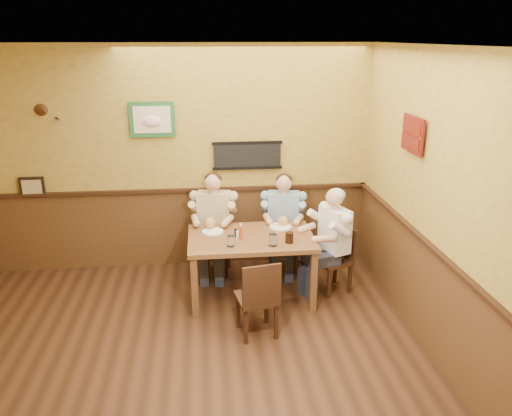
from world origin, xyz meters
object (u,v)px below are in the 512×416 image
Objects in this scene: diner_tan_shirt at (215,229)px; cola_tumbler at (289,237)px; dining_table at (251,244)px; chair_back_left at (215,242)px; salt_shaker at (238,234)px; chair_right_end at (333,259)px; chair_near_side at (257,296)px; chair_back_right at (283,240)px; diner_white_elder at (334,246)px; diner_blue_polo at (283,228)px; pepper_shaker at (236,233)px; water_glass_mid at (273,240)px; water_glass_left at (231,241)px; hot_sauce_bottle at (241,232)px.

diner_tan_shirt is 1.21m from cola_tumbler.
dining_table is 0.78m from diner_tan_shirt.
chair_back_left is 0.70× the size of diner_tan_shirt.
salt_shaker is at bearing 160.22° from cola_tumbler.
chair_near_side reaches higher than chair_right_end.
diner_tan_shirt is at bearing -169.66° from chair_back_right.
dining_table is 0.80m from chair_near_side.
diner_tan_shirt is 1.50m from diner_white_elder.
chair_right_end is at bearing -42.12° from chair_back_right.
chair_back_right is (0.87, 0.01, -0.01)m from chair_back_left.
diner_tan_shirt reaches higher than diner_white_elder.
diner_blue_polo is (0.87, 0.01, -0.02)m from diner_tan_shirt.
chair_back_left is 1.25m from cola_tumbler.
pepper_shaker reaches higher than chair_back_right.
chair_near_side is at bearing -91.56° from dining_table.
chair_back_right is 0.96× the size of chair_near_side.
chair_back_right is at bearing 74.51° from water_glass_mid.
water_glass_left is at bearing -72.52° from diner_tan_shirt.
salt_shaker is at bearing 68.69° from water_glass_left.
chair_back_left is at bearing 109.10° from salt_shaker.
hot_sauce_bottle is at bearing -53.78° from pepper_shaker.
hot_sauce_bottle is 0.09m from pepper_shaker.
chair_near_side is at bearing -99.14° from diner_blue_polo.
dining_table is at bearing 150.58° from cola_tumbler.
chair_back_right is 8.79× the size of pepper_shaker.
dining_table is at bearing 125.40° from water_glass_mid.
chair_back_left is at bearing 110.70° from hot_sauce_bottle.
diner_blue_polo reaches higher than chair_near_side.
pepper_shaker is at bearing 157.70° from cola_tumbler.
hot_sauce_bottle is (-1.09, -0.10, 0.26)m from diner_white_elder.
chair_near_side is 0.82m from hot_sauce_bottle.
dining_table is 1.75× the size of chair_back_right.
diner_white_elder is (0.00, 0.00, 0.17)m from chair_right_end.
diner_white_elder is at bearing 3.52° from salt_shaker.
cola_tumbler is (0.64, 0.03, -0.00)m from water_glass_left.
diner_blue_polo is 0.98m from hot_sauce_bottle.
dining_table is 17.01× the size of salt_shaker.
cola_tumbler reaches higher than chair_back_left.
salt_shaker is at bearing -62.64° from diner_tan_shirt.
diner_white_elder is at bearing -42.12° from chair_back_right.
diner_tan_shirt reaches higher than dining_table.
water_glass_left is 1.46× the size of salt_shaker.
pepper_shaker is (-0.56, 0.23, -0.01)m from cola_tumbler.
pepper_shaker is (-0.01, 0.03, 0.00)m from salt_shaker.
salt_shaker is at bearing -62.64° from chair_back_left.
chair_near_side is 9.15× the size of pepper_shaker.
water_glass_left is at bearing -76.72° from chair_near_side.
water_glass_left is (-0.24, -0.26, 0.15)m from dining_table.
water_glass_mid is at bearing -86.59° from diner_white_elder.
water_glass_mid is 1.60× the size of salt_shaker.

